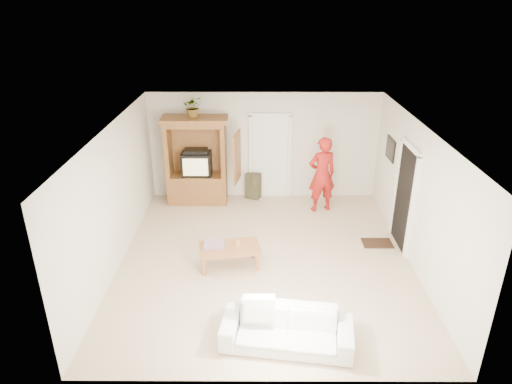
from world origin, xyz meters
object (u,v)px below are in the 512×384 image
man (322,175)px  coffee_table (230,249)px  armoire (198,166)px  sofa (287,329)px

man → coffee_table: 3.16m
armoire → man: bearing=-9.6°
man → sofa: bearing=62.2°
man → sofa: size_ratio=0.95×
man → coffee_table: (-1.99, -2.40, -0.53)m
sofa → coffee_table: 2.28m
coffee_table → armoire: bearing=98.2°
sofa → man: bearing=84.8°
man → coffee_table: size_ratio=1.50×
armoire → coffee_table: armoire is taller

